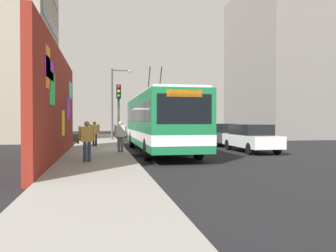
# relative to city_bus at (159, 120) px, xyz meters

# --- Properties ---
(ground_plane) EXTENTS (80.00, 80.00, 0.00)m
(ground_plane) POSITION_rel_city_bus_xyz_m (1.34, 1.80, -1.80)
(ground_plane) COLOR black
(sidewalk_slab) EXTENTS (48.00, 3.20, 0.15)m
(sidewalk_slab) POSITION_rel_city_bus_xyz_m (1.34, 3.40, -1.73)
(sidewalk_slab) COLOR gray
(sidewalk_slab) RESTS_ON ground_plane
(graffiti_wall) EXTENTS (13.45, 0.32, 4.94)m
(graffiti_wall) POSITION_rel_city_bus_xyz_m (-2.93, 5.15, 0.67)
(graffiti_wall) COLOR maroon
(graffiti_wall) RESTS_ON ground_plane
(building_far_left) EXTENTS (11.91, 6.65, 17.97)m
(building_far_left) POSITION_rel_city_bus_xyz_m (14.36, 11.00, 7.18)
(building_far_left) COLOR #9E937F
(building_far_left) RESTS_ON ground_plane
(building_far_right) EXTENTS (13.30, 6.25, 16.21)m
(building_far_right) POSITION_rel_city_bus_xyz_m (15.87, -15.20, 6.30)
(building_far_right) COLOR gray
(building_far_right) RESTS_ON ground_plane
(city_bus) EXTENTS (12.09, 2.66, 5.02)m
(city_bus) POSITION_rel_city_bus_xyz_m (0.00, 0.00, 0.00)
(city_bus) COLOR #19723F
(city_bus) RESTS_ON ground_plane
(parked_car_white) EXTENTS (4.74, 1.76, 1.58)m
(parked_car_white) POSITION_rel_city_bus_xyz_m (-0.70, -5.20, -0.97)
(parked_car_white) COLOR white
(parked_car_white) RESTS_ON ground_plane
(parked_car_dark_gray) EXTENTS (4.11, 1.73, 1.58)m
(parked_car_dark_gray) POSITION_rel_city_bus_xyz_m (4.53, -5.20, -0.97)
(parked_car_dark_gray) COLOR #38383D
(parked_car_dark_gray) RESTS_ON ground_plane
(pedestrian_at_curb) EXTENTS (0.22, 0.65, 1.61)m
(pedestrian_at_curb) POSITION_rel_city_bus_xyz_m (-0.93, 2.21, -0.71)
(pedestrian_at_curb) COLOR #595960
(pedestrian_at_curb) RESTS_ON sidewalk_slab
(pedestrian_midblock) EXTENTS (0.22, 0.65, 1.59)m
(pedestrian_midblock) POSITION_rel_city_bus_xyz_m (3.60, 3.62, -0.73)
(pedestrian_midblock) COLOR #1E1E2D
(pedestrian_midblock) RESTS_ON sidewalk_slab
(pedestrian_near_wall) EXTENTS (0.22, 0.73, 1.62)m
(pedestrian_near_wall) POSITION_rel_city_bus_xyz_m (-5.06, 3.79, -0.71)
(pedestrian_near_wall) COLOR #2D3F59
(pedestrian_near_wall) RESTS_ON sidewalk_slab
(traffic_light) EXTENTS (0.49, 0.28, 3.87)m
(traffic_light) POSITION_rel_city_bus_xyz_m (2.21, 2.15, 0.97)
(traffic_light) COLOR #2D382D
(traffic_light) RESTS_ON sidewalk_slab
(street_lamp) EXTENTS (0.44, 1.78, 6.17)m
(street_lamp) POSITION_rel_city_bus_xyz_m (11.25, 2.04, 1.92)
(street_lamp) COLOR #4C4C51
(street_lamp) RESTS_ON sidewalk_slab
(curbside_puddle) EXTENTS (1.59, 1.59, 0.00)m
(curbside_puddle) POSITION_rel_city_bus_xyz_m (-1.66, 1.20, -1.80)
(curbside_puddle) COLOR black
(curbside_puddle) RESTS_ON ground_plane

